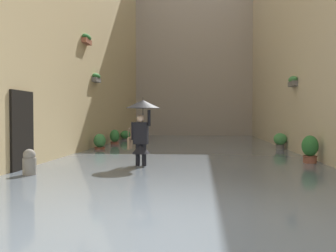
{
  "coord_description": "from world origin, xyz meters",
  "views": [
    {
      "loc": [
        -0.53,
        4.83,
        1.57
      ],
      "look_at": [
        0.44,
        -5.7,
        1.26
      ],
      "focal_mm": 38.37,
      "sensor_mm": 36.0,
      "label": 1
    }
  ],
  "objects": [
    {
      "name": "building_facade_far",
      "position": [
        0.0,
        -20.84,
        6.49
      ],
      "size": [
        11.6,
        1.8,
        12.98
      ],
      "primitive_type": "cube",
      "color": "#A89989",
      "rests_on": "ground_plane"
    },
    {
      "name": "ground_plane",
      "position": [
        0.0,
        -9.97,
        0.0
      ],
      "size": [
        60.0,
        60.0,
        0.0
      ],
      "primitive_type": "plane",
      "color": "gray"
    },
    {
      "name": "flood_water",
      "position": [
        0.0,
        -9.97,
        0.1
      ],
      "size": [
        8.8,
        25.94,
        0.2
      ],
      "primitive_type": "cube",
      "color": "slate",
      "rests_on": "ground_plane"
    },
    {
      "name": "person_wading",
      "position": [
        1.08,
        -4.81,
        1.4
      ],
      "size": [
        0.94,
        0.94,
        2.06
      ],
      "color": "#2D2319",
      "rests_on": "ground_plane"
    },
    {
      "name": "mooring_bollard",
      "position": [
        3.41,
        -3.08,
        0.4
      ],
      "size": [
        0.31,
        0.31,
        0.8
      ],
      "color": "gray",
      "rests_on": "ground_plane"
    },
    {
      "name": "potted_plant_mid_right",
      "position": [
        3.57,
        -9.39,
        0.43
      ],
      "size": [
        0.49,
        0.49,
        0.83
      ],
      "color": "#9E563D",
      "rests_on": "ground_plane"
    },
    {
      "name": "building_facade_left",
      "position": [
        -4.9,
        -9.97,
        5.39
      ],
      "size": [
        2.04,
        23.94,
        10.78
      ],
      "color": "beige",
      "rests_on": "ground_plane"
    },
    {
      "name": "potted_plant_far_right",
      "position": [
        3.6,
        -12.02,
        0.47
      ],
      "size": [
        0.46,
        0.46,
        0.9
      ],
      "color": "brown",
      "rests_on": "ground_plane"
    },
    {
      "name": "potted_plant_mid_left",
      "position": [
        -3.74,
        -10.07,
        0.51
      ],
      "size": [
        0.53,
        0.53,
        0.86
      ],
      "color": "#66605B",
      "rests_on": "ground_plane"
    },
    {
      "name": "potted_plant_far_left",
      "position": [
        -3.67,
        -5.83,
        0.54
      ],
      "size": [
        0.47,
        0.47,
        1.0
      ],
      "color": "brown",
      "rests_on": "ground_plane"
    },
    {
      "name": "potted_plant_near_right",
      "position": [
        3.7,
        -14.95,
        0.4
      ],
      "size": [
        0.56,
        0.56,
        0.73
      ],
      "color": "#66605B",
      "rests_on": "ground_plane"
    }
  ]
}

